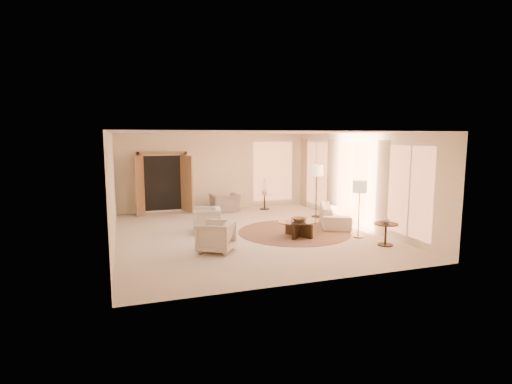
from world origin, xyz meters
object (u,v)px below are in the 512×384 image
object	(u,v)px
coffee_table	(299,227)
end_table	(386,230)
end_vase	(386,220)
sofa	(334,215)
floor_lamp_near	(317,173)
armchair_right	(216,235)
bowl	(299,219)
side_vase	(265,191)
side_table	(265,200)
floor_lamp_far	(360,189)
armchair_left	(207,219)
accent_chair	(225,200)

from	to	relation	value
coffee_table	end_table	world-z (taller)	end_table
end_table	end_vase	size ratio (longest dim) A/B	3.15
sofa	floor_lamp_near	xyz separation A→B (m)	(0.00, 1.23, 1.19)
armchair_right	coffee_table	xyz separation A→B (m)	(2.44, 0.64, -0.13)
sofa	bowl	size ratio (longest dim) A/B	5.56
coffee_table	floor_lamp_near	xyz separation A→B (m)	(1.69, 2.28, 1.22)
bowl	end_vase	distance (m)	2.25
bowl	side_vase	xyz separation A→B (m)	(0.52, 4.16, 0.20)
side_table	floor_lamp_far	distance (m)	4.92
floor_lamp_far	bowl	world-z (taller)	floor_lamp_far
bowl	end_table	bearing A→B (deg)	-41.01
floor_lamp_far	coffee_table	bearing A→B (deg)	159.12
armchair_right	floor_lamp_far	xyz separation A→B (m)	(3.93, 0.08, 0.91)
sofa	armchair_left	distance (m)	3.94
side_table	bowl	xyz separation A→B (m)	(-0.52, -4.16, 0.14)
side_vase	coffee_table	bearing A→B (deg)	-97.15
bowl	armchair_right	bearing A→B (deg)	-165.19
coffee_table	side_table	distance (m)	4.19
bowl	armchair_left	bearing A→B (deg)	149.23
accent_chair	bowl	world-z (taller)	accent_chair
armchair_right	end_vase	xyz separation A→B (m)	(4.13, -0.83, 0.25)
coffee_table	floor_lamp_near	size ratio (longest dim) A/B	0.76
side_table	side_vase	distance (m)	0.34
floor_lamp_near	end_vase	world-z (taller)	floor_lamp_near
end_table	bowl	bearing A→B (deg)	138.99
end_table	side_vase	bearing A→B (deg)	101.73
end_vase	bowl	bearing A→B (deg)	138.99
accent_chair	end_vase	distance (m)	6.27
accent_chair	end_vase	xyz separation A→B (m)	(2.68, -5.67, 0.23)
end_table	side_table	xyz separation A→B (m)	(-1.17, 5.63, -0.04)
end_table	side_table	size ratio (longest dim) A/B	1.05
coffee_table	side_table	world-z (taller)	side_table
accent_chair	bowl	xyz separation A→B (m)	(0.98, -4.20, 0.06)
coffee_table	floor_lamp_far	world-z (taller)	floor_lamp_far
side_table	side_vase	world-z (taller)	side_vase
bowl	floor_lamp_near	bearing A→B (deg)	53.48
armchair_left	side_table	distance (m)	3.95
floor_lamp_far	bowl	xyz separation A→B (m)	(-1.49, 0.57, -0.83)
accent_chair	armchair_right	bearing A→B (deg)	70.01
accent_chair	floor_lamp_near	bearing A→B (deg)	141.18
armchair_left	side_table	world-z (taller)	armchair_left
armchair_left	end_table	bearing A→B (deg)	65.47
side_vase	armchair_left	bearing A→B (deg)	-134.37
end_table	floor_lamp_far	distance (m)	1.31
sofa	armchair_right	size ratio (longest dim) A/B	2.61
accent_chair	side_table	size ratio (longest dim) A/B	1.71
sofa	bowl	xyz separation A→B (m)	(-1.69, -1.05, 0.18)
floor_lamp_near	armchair_left	bearing A→B (deg)	-166.43
sofa	side_table	bearing A→B (deg)	45.57
armchair_right	floor_lamp_near	bearing A→B (deg)	157.01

